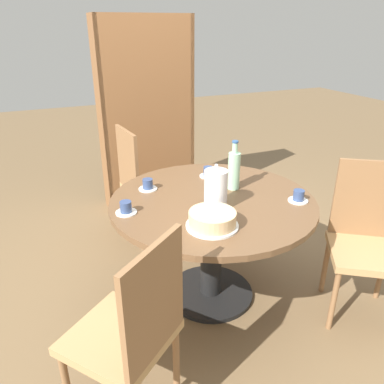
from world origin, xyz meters
The scene contains 13 objects.
ground_plane centered at (0.00, 0.00, 0.00)m, with size 14.00×14.00×0.00m, color brown.
dining_table centered at (0.00, 0.00, 0.57)m, with size 1.26×1.26×0.73m.
chair_a centered at (0.82, -0.47, 0.51)m, with size 0.58×0.58×0.97m.
chair_b centered at (-0.17, 0.93, 0.51)m, with size 0.46×0.46×0.97m.
chair_c centered at (-0.70, -0.64, 0.51)m, with size 0.59×0.59×0.97m.
bookshelf centered at (0.07, 1.57, 0.88)m, with size 0.88×0.28×1.80m.
coffee_pot centered at (-0.04, -0.11, 0.86)m, with size 0.13×0.13×0.27m.
water_bottle centered at (0.19, 0.09, 0.86)m, with size 0.08×0.08×0.32m.
cake_main centered at (-0.16, -0.31, 0.77)m, with size 0.28×0.28×0.09m.
cup_a centered at (-0.32, 0.30, 0.76)m, with size 0.12×0.12×0.07m.
cup_b centered at (0.13, 0.34, 0.76)m, with size 0.12×0.12×0.07m.
cup_c centered at (0.46, -0.24, 0.76)m, with size 0.12×0.12×0.07m.
cup_d centered at (-0.53, 0.03, 0.76)m, with size 0.12×0.12×0.07m.
Camera 1 is at (-0.94, -1.85, 1.71)m, focal length 35.00 mm.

